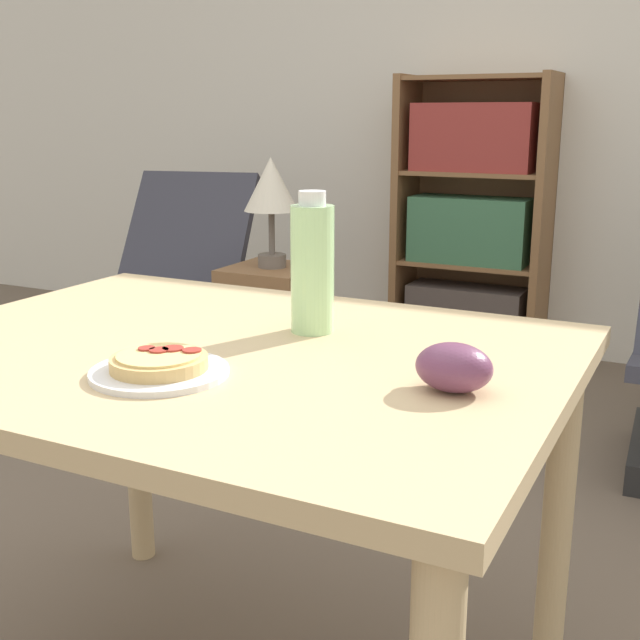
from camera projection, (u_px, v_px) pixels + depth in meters
The scene contains 9 objects.
wall_back at pixel (527, 76), 3.68m from camera, with size 8.00×0.05×2.60m.
dining_table at pixel (223, 401), 1.40m from camera, with size 1.17×0.88×0.74m.
pizza_on_plate at pixel (159, 366), 1.22m from camera, with size 0.21×0.21×0.04m.
grape_bunch at pixel (453, 368), 1.15m from camera, with size 0.12×0.09×0.07m.
drink_bottle at pixel (312, 267), 1.45m from camera, with size 0.08×0.08×0.26m.
lounge_chair_near at pixel (173, 316), 3.45m from camera, with size 0.68×0.86×0.88m.
bookshelf at pixel (471, 226), 3.76m from camera, with size 0.70×0.32×1.31m.
side_table at pixel (273, 335), 3.19m from camera, with size 0.34×0.34×0.55m.
table_lamp at pixel (271, 190), 3.05m from camera, with size 0.21×0.21×0.42m.
Camera 1 is at (0.87, -1.24, 1.13)m, focal length 45.00 mm.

